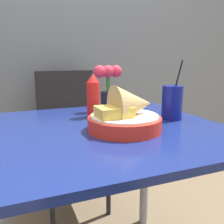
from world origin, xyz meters
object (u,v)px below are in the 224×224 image
ketchup_bottle (93,96)px  chair_far_window (69,127)px  drink_cup (172,104)px  flower_vase (108,85)px  food_basket (127,115)px

ketchup_bottle → chair_far_window: bearing=88.0°
drink_cup → flower_vase: 0.33m
food_basket → ketchup_bottle: bearing=101.6°
ketchup_bottle → drink_cup: (0.30, -0.16, -0.03)m
food_basket → drink_cup: (0.25, 0.08, 0.01)m
ketchup_bottle → food_basket: bearing=-78.4°
flower_vase → chair_far_window: bearing=99.4°
ketchup_bottle → drink_cup: size_ratio=0.77×
chair_far_window → drink_cup: (0.27, -0.79, 0.28)m
food_basket → flower_vase: 0.36m
chair_far_window → drink_cup: 0.88m
chair_far_window → ketchup_bottle: size_ratio=4.86×
drink_cup → flower_vase: bearing=125.4°
food_basket → drink_cup: drink_cup is taller
chair_far_window → food_basket: chair_far_window is taller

